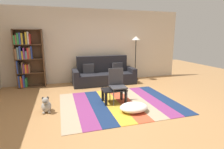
{
  "coord_description": "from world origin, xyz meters",
  "views": [
    {
      "loc": [
        -1.42,
        -4.14,
        1.73
      ],
      "look_at": [
        0.01,
        0.56,
        0.65
      ],
      "focal_mm": 28.3,
      "sensor_mm": 36.0,
      "label": 1
    }
  ],
  "objects": [
    {
      "name": "tv_remote",
      "position": [
        0.03,
        0.08,
        0.38
      ],
      "size": [
        0.07,
        0.16,
        0.02
      ],
      "primitive_type": "cube",
      "rotation": [
        0.0,
        0.0,
        -0.16
      ],
      "color": "black",
      "rests_on": "coffee_table"
    },
    {
      "name": "standing_lamp",
      "position": [
        1.47,
        2.21,
        1.43
      ],
      "size": [
        0.32,
        0.32,
        1.72
      ],
      "color": "black",
      "rests_on": "ground_plane"
    },
    {
      "name": "ground_plane",
      "position": [
        0.0,
        0.0,
        0.0
      ],
      "size": [
        14.0,
        14.0,
        0.0
      ],
      "primitive_type": "plane",
      "color": "#B27F4C"
    },
    {
      "name": "back_wall",
      "position": [
        0.0,
        2.55,
        1.35
      ],
      "size": [
        6.8,
        0.1,
        2.7
      ],
      "primitive_type": "cube",
      "color": "beige",
      "rests_on": "ground_plane"
    },
    {
      "name": "couch",
      "position": [
        0.14,
        2.02,
        0.34
      ],
      "size": [
        2.26,
        0.8,
        1.0
      ],
      "color": "black",
      "rests_on": "ground_plane"
    },
    {
      "name": "rug",
      "position": [
        0.02,
        -0.04,
        0.01
      ],
      "size": [
        2.97,
        2.34,
        0.01
      ],
      "color": "tan",
      "rests_on": "ground_plane"
    },
    {
      "name": "dog",
      "position": [
        -1.77,
        -0.05,
        0.16
      ],
      "size": [
        0.22,
        0.35,
        0.4
      ],
      "color": "#9E998E",
      "rests_on": "ground_plane"
    },
    {
      "name": "coffee_table",
      "position": [
        -0.08,
        0.08,
        0.29
      ],
      "size": [
        0.61,
        0.42,
        0.36
      ],
      "color": "black",
      "rests_on": "rug"
    },
    {
      "name": "bookshelf",
      "position": [
        -2.45,
        2.3,
        1.01
      ],
      "size": [
        0.9,
        0.28,
        1.94
      ],
      "color": "brown",
      "rests_on": "ground_plane"
    },
    {
      "name": "pouf",
      "position": [
        0.17,
        -0.63,
        0.11
      ],
      "size": [
        0.66,
        0.5,
        0.2
      ],
      "primitive_type": "ellipsoid",
      "color": "white",
      "rests_on": "rug"
    },
    {
      "name": "folding_chair",
      "position": [
        0.0,
        0.09,
        0.53
      ],
      "size": [
        0.4,
        0.4,
        0.9
      ],
      "rotation": [
        0.0,
        0.0,
        -0.29
      ],
      "color": "#38383D",
      "rests_on": "ground_plane"
    }
  ]
}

